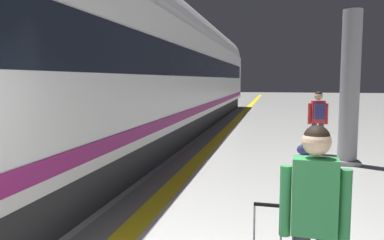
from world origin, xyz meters
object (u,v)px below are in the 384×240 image
high_speed_train (146,63)px  duffel_bag_near (305,150)px  traveller_foreground (314,216)px  platform_pillar (350,92)px  passenger_near (318,117)px

high_speed_train → duffel_bag_near: size_ratio=82.48×
high_speed_train → traveller_foreground: 9.75m
duffel_bag_near → platform_pillar: (0.88, -0.93, 1.57)m
traveller_foreground → passenger_near: 7.86m
passenger_near → platform_pillar: size_ratio=0.47×
passenger_near → duffel_bag_near: bearing=-143.9°
high_speed_train → platform_pillar: (5.66, -1.98, -0.78)m
traveller_foreground → passenger_near: size_ratio=0.98×
high_speed_train → passenger_near: bearing=-9.0°
passenger_near → duffel_bag_near: passenger_near is taller
passenger_near → platform_pillar: (0.56, -1.17, 0.72)m
traveller_foreground → passenger_near: (0.83, 7.81, 0.04)m
duffel_bag_near → traveller_foreground: bearing=-93.8°
high_speed_train → duffel_bag_near: bearing=-12.3°
high_speed_train → traveller_foreground: (4.27, -8.63, -1.54)m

